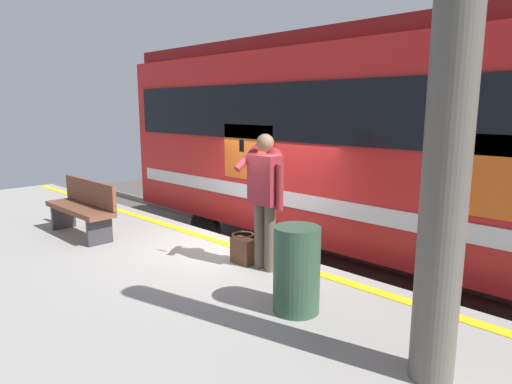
{
  "coord_description": "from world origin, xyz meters",
  "views": [
    {
      "loc": [
        -4.87,
        4.69,
        3.07
      ],
      "look_at": [
        -0.52,
        0.3,
        1.9
      ],
      "focal_mm": 31.67,
      "sensor_mm": 36.0,
      "label": 1
    }
  ],
  "objects_px": {
    "train_carriage": "(394,138)",
    "passenger": "(266,191)",
    "bench": "(83,206)",
    "handbag": "(243,250)",
    "station_column": "(449,144)",
    "trash_bin": "(297,269)"
  },
  "relations": [
    {
      "from": "handbag",
      "to": "bench",
      "type": "relative_size",
      "value": 0.25
    },
    {
      "from": "handbag",
      "to": "bench",
      "type": "height_order",
      "value": "bench"
    },
    {
      "from": "train_carriage",
      "to": "station_column",
      "type": "relative_size",
      "value": 2.93
    },
    {
      "from": "passenger",
      "to": "handbag",
      "type": "bearing_deg",
      "value": 7.86
    },
    {
      "from": "station_column",
      "to": "bench",
      "type": "bearing_deg",
      "value": 1.23
    },
    {
      "from": "train_carriage",
      "to": "passenger",
      "type": "relative_size",
      "value": 6.09
    },
    {
      "from": "train_carriage",
      "to": "handbag",
      "type": "bearing_deg",
      "value": 78.55
    },
    {
      "from": "handbag",
      "to": "station_column",
      "type": "xyz_separation_m",
      "value": [
        -2.92,
        0.77,
        1.63
      ]
    },
    {
      "from": "trash_bin",
      "to": "bench",
      "type": "bearing_deg",
      "value": 3.8
    },
    {
      "from": "bench",
      "to": "passenger",
      "type": "bearing_deg",
      "value": -163.53
    },
    {
      "from": "passenger",
      "to": "bench",
      "type": "xyz_separation_m",
      "value": [
        3.19,
        0.94,
        -0.54
      ]
    },
    {
      "from": "handbag",
      "to": "trash_bin",
      "type": "height_order",
      "value": "trash_bin"
    },
    {
      "from": "handbag",
      "to": "trash_bin",
      "type": "bearing_deg",
      "value": 156.95
    },
    {
      "from": "passenger",
      "to": "bench",
      "type": "relative_size",
      "value": 1.05
    },
    {
      "from": "passenger",
      "to": "handbag",
      "type": "xyz_separation_m",
      "value": [
        0.37,
        0.05,
        -0.84
      ]
    },
    {
      "from": "handbag",
      "to": "station_column",
      "type": "relative_size",
      "value": 0.11
    },
    {
      "from": "passenger",
      "to": "station_column",
      "type": "relative_size",
      "value": 0.48
    },
    {
      "from": "passenger",
      "to": "station_column",
      "type": "bearing_deg",
      "value": 162.23
    },
    {
      "from": "bench",
      "to": "trash_bin",
      "type": "distance_m",
      "value": 4.26
    },
    {
      "from": "passenger",
      "to": "handbag",
      "type": "relative_size",
      "value": 4.25
    },
    {
      "from": "station_column",
      "to": "handbag",
      "type": "bearing_deg",
      "value": -14.74
    },
    {
      "from": "passenger",
      "to": "handbag",
      "type": "height_order",
      "value": "passenger"
    }
  ]
}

